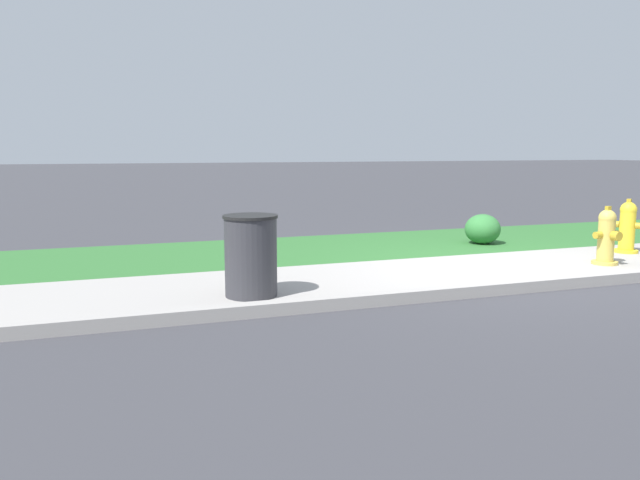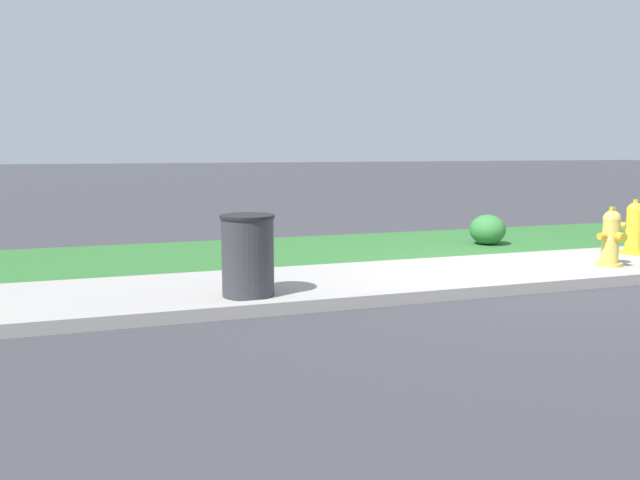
% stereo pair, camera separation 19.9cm
% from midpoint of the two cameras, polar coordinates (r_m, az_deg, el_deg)
% --- Properties ---
extents(ground_plane, '(120.00, 120.00, 0.00)m').
position_cam_midpoint_polar(ground_plane, '(8.12, 17.34, -2.64)').
color(ground_plane, '#38383D').
extents(sidewalk_pavement, '(18.00, 2.07, 0.01)m').
position_cam_midpoint_polar(sidewalk_pavement, '(8.12, 17.34, -2.61)').
color(sidewalk_pavement, '#9E9993').
rests_on(sidewalk_pavement, ground).
extents(grass_verge, '(18.00, 2.59, 0.01)m').
position_cam_midpoint_polar(grass_verge, '(10.08, 9.67, -0.27)').
color(grass_verge, '#2D662D').
rests_on(grass_verge, ground).
extents(street_curb, '(18.00, 0.16, 0.12)m').
position_cam_midpoint_polar(street_curb, '(7.25, 22.46, -3.71)').
color(street_curb, '#9E9993').
rests_on(street_curb, ground).
extents(fire_hydrant_far_end, '(0.39, 0.37, 0.77)m').
position_cam_midpoint_polar(fire_hydrant_far_end, '(8.80, 25.66, 0.17)').
color(fire_hydrant_far_end, gold).
rests_on(fire_hydrant_far_end, ground).
extents(fire_hydrant_across_street, '(0.38, 0.39, 0.79)m').
position_cam_midpoint_polar(fire_hydrant_across_street, '(9.94, 27.29, 0.97)').
color(fire_hydrant_across_street, yellow).
rests_on(fire_hydrant_across_street, ground).
extents(trash_bin, '(0.56, 0.56, 0.84)m').
position_cam_midpoint_polar(trash_bin, '(6.34, -5.72, -1.44)').
color(trash_bin, '#333338').
rests_on(trash_bin, ground).
extents(shrub_bush_mid_verge, '(0.56, 0.56, 0.47)m').
position_cam_midpoint_polar(shrub_bush_mid_verge, '(10.14, 15.62, 0.92)').
color(shrub_bush_mid_verge, '#337538').
rests_on(shrub_bush_mid_verge, ground).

